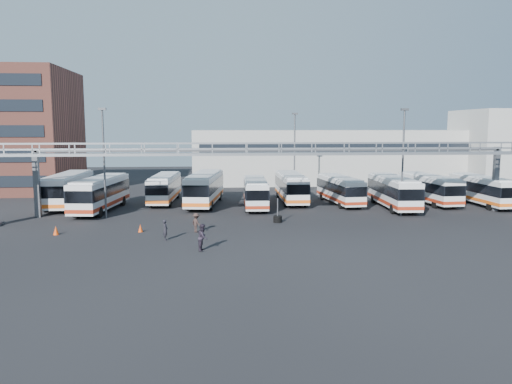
{
  "coord_description": "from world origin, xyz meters",
  "views": [
    {
      "loc": [
        -5.73,
        -39.0,
        8.43
      ],
      "look_at": [
        -2.07,
        6.0,
        2.57
      ],
      "focal_mm": 35.0,
      "sensor_mm": 36.0,
      "label": 1
    }
  ],
  "objects": [
    {
      "name": "bus_3",
      "position": [
        -6.94,
        15.18,
        1.95
      ],
      "size": [
        4.21,
        11.84,
        3.52
      ],
      "rotation": [
        0.0,
        0.0,
        -0.13
      ],
      "color": "silver",
      "rests_on": "ground"
    },
    {
      "name": "cone_left",
      "position": [
        -18.37,
        0.81,
        0.35
      ],
      "size": [
        0.49,
        0.49,
        0.71
      ],
      "primitive_type": "cone",
      "rotation": [
        0.0,
        0.0,
        0.11
      ],
      "color": "#CF3D0B",
      "rests_on": "ground"
    },
    {
      "name": "pedestrian_a",
      "position": [
        -9.55,
        -1.79,
        0.79
      ],
      "size": [
        0.47,
        0.63,
        1.57
      ],
      "primitive_type": "imported",
      "rotation": [
        0.0,
        0.0,
        1.75
      ],
      "color": "black",
      "rests_on": "ground"
    },
    {
      "name": "bus_4",
      "position": [
        -1.56,
        13.11,
        1.68
      ],
      "size": [
        2.7,
        10.08,
        3.04
      ],
      "rotation": [
        0.0,
        0.0,
        -0.04
      ],
      "color": "silver",
      "rests_on": "ground"
    },
    {
      "name": "light_pole_back",
      "position": [
        4.0,
        22.0,
        5.73
      ],
      "size": [
        0.7,
        0.35,
        10.21
      ],
      "color": "#4C4F54",
      "rests_on": "ground"
    },
    {
      "name": "building_right",
      "position": [
        38.0,
        32.0,
        5.5
      ],
      "size": [
        14.0,
        12.0,
        11.0
      ],
      "primitive_type": "cube",
      "color": "#B2B2AD",
      "rests_on": "ground"
    },
    {
      "name": "cone_right",
      "position": [
        -11.87,
        1.36,
        0.31
      ],
      "size": [
        0.47,
        0.47,
        0.63
      ],
      "primitive_type": "cone",
      "rotation": [
        0.0,
        0.0,
        0.23
      ],
      "color": "#CF3D0B",
      "rests_on": "ground"
    },
    {
      "name": "bus_2",
      "position": [
        -11.5,
        17.47,
        1.74
      ],
      "size": [
        2.98,
        10.47,
        3.14
      ],
      "rotation": [
        0.0,
        0.0,
        -0.06
      ],
      "color": "silver",
      "rests_on": "ground"
    },
    {
      "name": "warehouse",
      "position": [
        12.0,
        38.0,
        4.0
      ],
      "size": [
        42.0,
        14.0,
        8.0
      ],
      "primitive_type": "cube",
      "color": "#9E9E99",
      "rests_on": "ground"
    },
    {
      "name": "ground",
      "position": [
        0.0,
        0.0,
        0.0
      ],
      "size": [
        140.0,
        140.0,
        0.0
      ],
      "primitive_type": "plane",
      "color": "black",
      "rests_on": "ground"
    },
    {
      "name": "bus_5",
      "position": [
        2.78,
        16.57,
        1.8
      ],
      "size": [
        2.58,
        10.71,
        3.25
      ],
      "rotation": [
        0.0,
        0.0,
        -0.01
      ],
      "color": "silver",
      "rests_on": "ground"
    },
    {
      "name": "gantry",
      "position": [
        0.0,
        5.87,
        5.51
      ],
      "size": [
        51.4,
        5.15,
        7.1
      ],
      "color": "gray",
      "rests_on": "ground"
    },
    {
      "name": "bus_1",
      "position": [
        -17.39,
        12.04,
        1.9
      ],
      "size": [
        3.97,
        11.56,
        3.44
      ],
      "rotation": [
        0.0,
        0.0,
        -0.12
      ],
      "color": "silver",
      "rests_on": "ground"
    },
    {
      "name": "bus_6",
      "position": [
        7.98,
        14.84,
        1.69
      ],
      "size": [
        3.21,
        10.2,
        3.05
      ],
      "rotation": [
        0.0,
        0.0,
        0.09
      ],
      "color": "silver",
      "rests_on": "ground"
    },
    {
      "name": "bus_7",
      "position": [
        12.81,
        11.45,
        1.84
      ],
      "size": [
        2.99,
        11.05,
        3.33
      ],
      "rotation": [
        0.0,
        0.0,
        -0.04
      ],
      "color": "silver",
      "rests_on": "ground"
    },
    {
      "name": "light_pole_left",
      "position": [
        -16.0,
        8.0,
        5.73
      ],
      "size": [
        0.7,
        0.35,
        10.21
      ],
      "color": "#4C4F54",
      "rests_on": "ground"
    },
    {
      "name": "light_pole_mid",
      "position": [
        12.0,
        7.0,
        5.73
      ],
      "size": [
        0.7,
        0.35,
        10.21
      ],
      "color": "#4C4F54",
      "rests_on": "ground"
    },
    {
      "name": "bus_8",
      "position": [
        17.95,
        14.38,
        1.76
      ],
      "size": [
        3.34,
        10.67,
        3.19
      ],
      "rotation": [
        0.0,
        0.0,
        0.09
      ],
      "color": "silver",
      "rests_on": "ground"
    },
    {
      "name": "bus_0",
      "position": [
        -21.5,
        15.43,
        1.95
      ],
      "size": [
        2.7,
        11.6,
        3.52
      ],
      "rotation": [
        0.0,
        0.0,
        0.0
      ],
      "color": "silver",
      "rests_on": "ground"
    },
    {
      "name": "tire_stack",
      "position": [
        -0.26,
        4.5,
        0.37
      ],
      "size": [
        0.77,
        0.77,
        2.19
      ],
      "color": "black",
      "rests_on": "ground"
    },
    {
      "name": "bus_9",
      "position": [
        23.18,
        12.61,
        1.75
      ],
      "size": [
        2.72,
        10.51,
        3.17
      ],
      "rotation": [
        0.0,
        0.0,
        0.03
      ],
      "color": "silver",
      "rests_on": "ground"
    },
    {
      "name": "apartment_building",
      "position": [
        -34.0,
        30.0,
        8.0
      ],
      "size": [
        18.0,
        15.0,
        16.0
      ],
      "primitive_type": "cube",
      "color": "brown",
      "rests_on": "ground"
    },
    {
      "name": "pedestrian_b",
      "position": [
        -6.66,
        -5.2,
        0.93
      ],
      "size": [
        0.88,
        1.03,
        1.86
      ],
      "primitive_type": "imported",
      "rotation": [
        0.0,
        0.0,
        1.36
      ],
      "color": "#261F2B",
      "rests_on": "ground"
    },
    {
      "name": "pedestrian_c",
      "position": [
        -7.33,
        0.89,
        0.79
      ],
      "size": [
        1.08,
        1.17,
        1.58
      ],
      "primitive_type": "imported",
      "rotation": [
        0.0,
        0.0,
        2.21
      ],
      "color": "#312320",
      "rests_on": "ground"
    }
  ]
}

